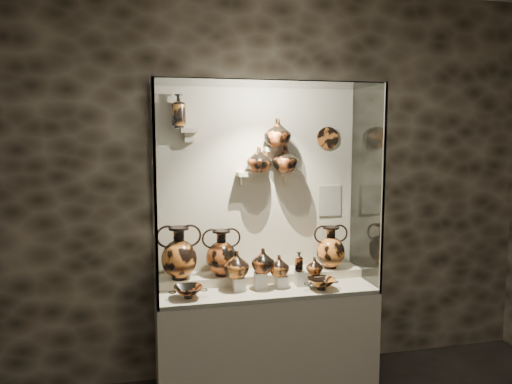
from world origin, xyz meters
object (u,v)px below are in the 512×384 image
Objects in this scene: amphora_left at (179,253)px; lekythos_tall at (179,109)px; jug_a at (237,264)px; jug_e at (314,266)px; kylix_left at (188,291)px; amphora_right at (331,247)px; ovoid_vase_b at (278,133)px; jug_c at (279,266)px; lekythos_small at (299,261)px; ovoid_vase_c at (285,158)px; amphora_mid at (221,253)px; jug_b at (263,261)px; kylix_right at (321,283)px; ovoid_vase_a at (259,159)px.

lekythos_tall is (0.03, 0.11, 1.11)m from amphora_left.
jug_a is 0.63m from jug_e.
kylix_left is (-1.01, -0.11, -0.10)m from jug_e.
ovoid_vase_b is at bearing 160.05° from amphora_right.
jug_c is at bearing -5.24° from kylix_left.
ovoid_vase_c is at bearing 112.54° from lekythos_small.
amphora_mid is 1.37× the size of kylix_left.
jug_b is (0.29, -0.20, -0.03)m from amphora_mid.
ovoid_vase_c is at bearing -7.94° from ovoid_vase_b.
jug_b reaches higher than kylix_left.
amphora_mid reaches higher than amphora_right.
jug_e is at bearing -10.53° from lekythos_tall.
jug_b is 1.34× the size of jug_e.
amphora_mid is 0.82m from kylix_right.
jug_a reaches higher than kylix_right.
ovoid_vase_b is (0.15, -0.01, 0.21)m from ovoid_vase_a.
jug_a is 0.90× the size of ovoid_vase_b.
amphora_left is 1.11m from lekythos_tall.
lekythos_small is at bearing -2.77° from amphora_mid.
kylix_right is (0.01, -0.14, -0.10)m from jug_e.
lekythos_small is (0.49, -0.03, 0.01)m from jug_a.
jug_e is 0.15m from lekythos_small.
jug_e is at bearing -2.35° from jug_b.
jug_c is at bearing -2.27° from jug_b.
amphora_right is at bearing 44.95° from lekythos_small.
amphora_left is at bearing 158.89° from jug_b.
amphora_left is at bearing -160.76° from ovoid_vase_a.
amphora_mid is 1.06m from ovoid_vase_b.
jug_a is (0.42, -0.16, -0.08)m from amphora_left.
jug_b is at bearing -83.00° from ovoid_vase_a.
lekythos_small is at bearing 152.53° from kylix_right.
jug_e is at bearing -16.43° from ovoid_vase_a.
kylix_right is at bearing -23.73° from lekythos_small.
amphora_mid is 0.92m from ovoid_vase_c.
jug_a is at bearing 176.53° from amphora_right.
ovoid_vase_c is at bearing 11.99° from ovoid_vase_a.
lekythos_small is 0.87× the size of ovoid_vase_a.
amphora_right is 0.84m from ovoid_vase_c.
jug_b is 1.34m from lekythos_tall.
amphora_left is 0.46m from jug_a.
amphora_right is 1.22× the size of lekythos_tall.
jug_c is (0.33, -0.01, -0.03)m from jug_a.
ovoid_vase_b reaches higher than jug_b.
jug_a reaches higher than jug_e.
kylix_left is at bearing -138.09° from ovoid_vase_a.
jug_b is 0.70× the size of kylix_right.
jug_c is at bearing -115.26° from ovoid_vase_b.
ovoid_vase_a is (-0.40, 0.23, 0.84)m from jug_e.
lekythos_small is 0.24m from kylix_right.
lekythos_tall reaches higher than amphora_mid.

